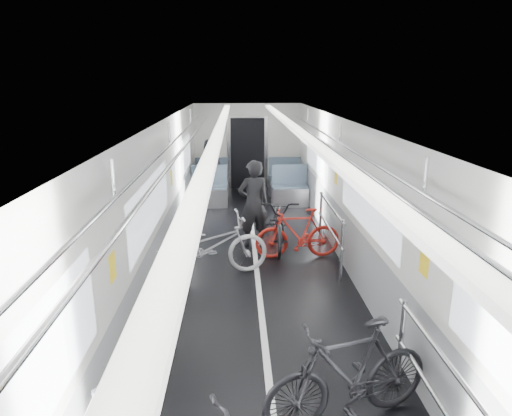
{
  "coord_description": "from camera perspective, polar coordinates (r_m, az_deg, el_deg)",
  "views": [
    {
      "loc": [
        -0.31,
        -5.97,
        3.02
      ],
      "look_at": [
        0.0,
        1.26,
        0.99
      ],
      "focal_mm": 32.0,
      "sensor_mm": 36.0,
      "label": 1
    }
  ],
  "objects": [
    {
      "name": "bike_left_far",
      "position": [
        7.26,
        -5.9,
        -4.73
      ],
      "size": [
        1.98,
        1.05,
        0.99
      ],
      "primitive_type": "imported",
      "rotation": [
        0.0,
        0.0,
        1.79
      ],
      "color": "silver",
      "rests_on": "floor"
    },
    {
      "name": "car_shell",
      "position": [
        7.98,
        -0.16,
        1.98
      ],
      "size": [
        3.02,
        14.01,
        2.41
      ],
      "color": "black",
      "rests_on": "ground"
    },
    {
      "name": "bike_right_far",
      "position": [
        7.98,
        5.26,
        -3.18
      ],
      "size": [
        1.52,
        0.52,
        0.9
      ],
      "primitive_type": "imported",
      "rotation": [
        0.0,
        0.0,
        -1.51
      ],
      "color": "#B21F15",
      "rests_on": "floor"
    },
    {
      "name": "person_seated",
      "position": [
        11.89,
        -5.86,
        4.77
      ],
      "size": [
        0.91,
        0.8,
        1.57
      ],
      "primitive_type": "imported",
      "rotation": [
        0.0,
        0.0,
        2.82
      ],
      "color": "#2A2930",
      "rests_on": "floor"
    },
    {
      "name": "bike_aisle",
      "position": [
        8.48,
        2.86,
        -1.68
      ],
      "size": [
        0.75,
        1.9,
        0.98
      ],
      "primitive_type": "imported",
      "rotation": [
        0.0,
        0.0,
        -0.05
      ],
      "color": "black",
      "rests_on": "floor"
    },
    {
      "name": "bike_right_near",
      "position": [
        4.4,
        11.49,
        -19.62
      ],
      "size": [
        1.72,
        0.93,
        0.99
      ],
      "primitive_type": "imported",
      "rotation": [
        0.0,
        0.0,
        -1.27
      ],
      "color": "black",
      "rests_on": "floor"
    },
    {
      "name": "person_standing",
      "position": [
        8.45,
        -0.32,
        0.58
      ],
      "size": [
        0.68,
        0.54,
        1.63
      ],
      "primitive_type": "imported",
      "rotation": [
        0.0,
        0.0,
        3.43
      ],
      "color": "black",
      "rests_on": "floor"
    }
  ]
}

